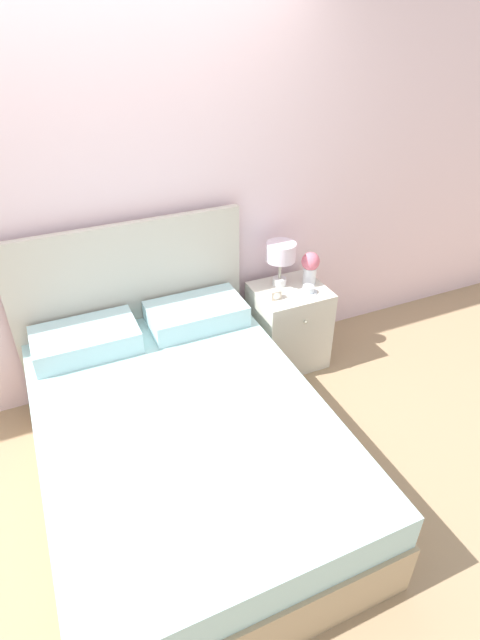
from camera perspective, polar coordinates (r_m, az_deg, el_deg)
The scene contains 8 objects.
ground_plane at distance 3.71m, azimuth -11.02°, elevation -6.40°, with size 12.00×12.00×0.00m, color tan.
wall_back at distance 3.12m, azimuth -13.95°, elevation 13.05°, with size 8.00×0.06×2.60m.
bed at distance 2.84m, azimuth -6.77°, elevation -12.97°, with size 1.49×2.01×1.19m.
nightstand at distance 3.64m, azimuth 5.52°, elevation -0.65°, with size 0.50×0.46×0.61m.
table_lamp at distance 3.41m, azimuth 4.68°, elevation 7.46°, with size 0.20×0.20×0.32m.
flower_vase at distance 3.50m, azimuth 8.05°, elevation 6.12°, with size 0.13×0.13×0.23m.
teacup at distance 3.44m, azimuth 7.81°, elevation 3.43°, with size 0.12×0.12×0.05m.
alarm_clock at distance 3.34m, azimuth 4.04°, elevation 2.92°, with size 0.07×0.05×0.06m.
Camera 1 is at (-0.49, -2.83, 2.35)m, focal length 28.00 mm.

